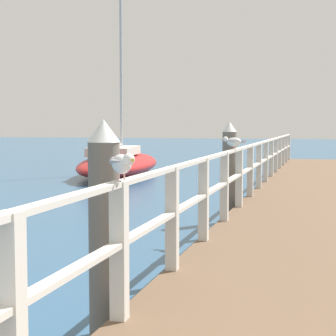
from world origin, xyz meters
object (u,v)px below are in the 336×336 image
(seagull_foreground, at_px, (122,163))
(boat_1, at_px, (119,163))
(dock_piling_near, at_px, (104,234))
(seagull_background, at_px, (234,141))
(dock_piling_far, at_px, (229,172))

(seagull_foreground, distance_m, boat_1, 18.65)
(dock_piling_near, height_order, boat_1, boat_1)
(seagull_foreground, height_order, seagull_background, same)
(dock_piling_far, height_order, seagull_background, dock_piling_far)
(dock_piling_far, relative_size, seagull_background, 4.54)
(dock_piling_far, bearing_deg, dock_piling_near, -90.00)
(dock_piling_near, bearing_deg, dock_piling_far, 90.00)
(seagull_foreground, relative_size, seagull_background, 0.90)
(dock_piling_near, xyz_separation_m, seagull_background, (0.37, 5.08, 0.68))
(dock_piling_far, height_order, seagull_foreground, dock_piling_far)
(dock_piling_near, relative_size, seagull_background, 4.54)
(boat_1, bearing_deg, dock_piling_far, -67.99)
(seagull_foreground, bearing_deg, seagull_background, -127.39)
(dock_piling_near, xyz_separation_m, seagull_foreground, (0.39, -0.61, 0.68))
(dock_piling_near, relative_size, dock_piling_far, 1.00)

